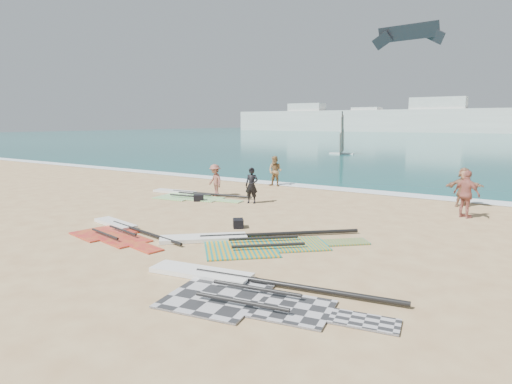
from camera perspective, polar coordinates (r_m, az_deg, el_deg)
The scene contains 17 objects.
ground at distance 13.55m, azimuth -7.33°, elevation -6.69°, with size 300.00×300.00×0.00m, color tan.
sea at distance 142.23m, azimuth 29.59°, elevation 6.64°, with size 300.00×240.00×0.06m, color #0C5551.
surf_line at distance 24.07m, azimuth 11.85°, elevation 0.24°, with size 300.00×1.20×0.04m, color white.
far_town at distance 161.75m, azimuth 24.50°, elevation 8.79°, with size 160.00×8.00×12.00m.
rig_grey at distance 9.80m, azimuth -2.48°, elevation -12.71°, with size 6.24×2.89×0.20m.
rig_green at distance 22.01m, azimuth -9.09°, elevation -0.39°, with size 5.78×2.49×0.20m.
rig_orange at distance 13.39m, azimuth -1.20°, elevation -6.59°, with size 5.94×5.11×0.21m.
rig_red at distance 15.37m, azimuth -17.90°, elevation -4.96°, with size 5.07×2.48×0.20m.
gear_bag_near at distance 20.47m, azimuth -7.66°, elevation -0.80°, with size 0.48×0.35×0.30m, color black.
gear_bag_far at distance 15.27m, azimuth -2.39°, elevation -4.20°, with size 0.51×0.36×0.31m, color black.
person_wetsuit at distance 19.67m, azimuth -0.58°, elevation 0.88°, with size 0.60×0.40×1.66m, color black.
beachgoer_left at distance 24.96m, azimuth 2.57°, elevation 2.79°, with size 0.86×0.67×1.77m, color #96744A.
beachgoer_mid at distance 21.65m, azimuth -5.49°, elevation 1.56°, with size 1.05×0.60×1.62m, color #975549.
beachgoer_back at distance 18.57m, azimuth 26.26°, elevation -0.27°, with size 1.10×0.46×1.88m, color #B36458.
beachgoer_right at distance 21.03m, azimuth 25.93°, elevation 0.59°, with size 1.61×0.51×1.74m, color #A67252.
windsurfer_left at distance 50.19m, azimuth 11.38°, elevation 6.51°, with size 2.83×3.26×4.97m.
kitesurf_kite at distance 59.35m, azimuth 19.61°, elevation 19.24°, with size 8.90×1.73×2.75m.
Camera 1 is at (8.44, -9.93, 3.73)m, focal length 30.00 mm.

